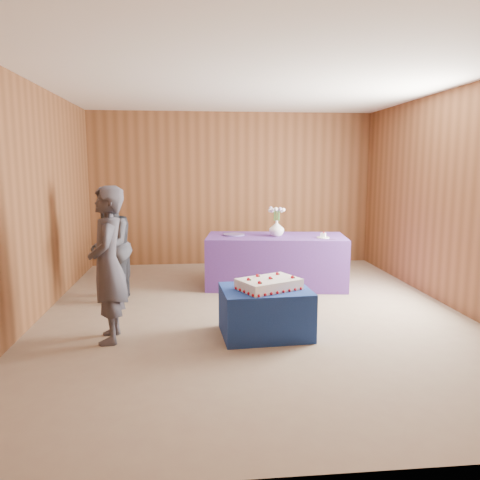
{
  "coord_description": "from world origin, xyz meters",
  "views": [
    {
      "loc": [
        -0.69,
        -5.38,
        1.75
      ],
      "look_at": [
        -0.15,
        0.1,
        0.88
      ],
      "focal_mm": 35.0,
      "sensor_mm": 36.0,
      "label": 1
    }
  ],
  "objects": [
    {
      "name": "ground",
      "position": [
        0.0,
        0.0,
        0.0
      ],
      "size": [
        6.0,
        6.0,
        0.0
      ],
      "primitive_type": "plane",
      "color": "#86745D",
      "rests_on": "ground"
    },
    {
      "name": "room_shell",
      "position": [
        0.0,
        0.0,
        1.8
      ],
      "size": [
        5.04,
        6.04,
        2.72
      ],
      "color": "brown",
      "rests_on": "ground"
    },
    {
      "name": "cake_table",
      "position": [
        0.04,
        -0.72,
        0.25
      ],
      "size": [
        0.94,
        0.76,
        0.5
      ],
      "primitive_type": "cube",
      "rotation": [
        0.0,
        0.0,
        0.07
      ],
      "color": "navy",
      "rests_on": "ground"
    },
    {
      "name": "serving_table",
      "position": [
        0.5,
        1.28,
        0.38
      ],
      "size": [
        2.1,
        1.16,
        0.75
      ],
      "primitive_type": "cube",
      "rotation": [
        0.0,
        0.0,
        -0.14
      ],
      "color": "#56328B",
      "rests_on": "ground"
    },
    {
      "name": "sheet_cake",
      "position": [
        0.07,
        -0.75,
        0.55
      ],
      "size": [
        0.74,
        0.65,
        0.15
      ],
      "rotation": [
        0.0,
        0.0,
        0.46
      ],
      "color": "white",
      "rests_on": "cake_table"
    },
    {
      "name": "vase",
      "position": [
        0.5,
        1.25,
        0.86
      ],
      "size": [
        0.25,
        0.25,
        0.23
      ],
      "primitive_type": "imported",
      "rotation": [
        0.0,
        0.0,
        -0.17
      ],
      "color": "white",
      "rests_on": "serving_table"
    },
    {
      "name": "flower_spray",
      "position": [
        0.5,
        1.25,
        1.14
      ],
      "size": [
        0.25,
        0.24,
        0.19
      ],
      "color": "#336B2B",
      "rests_on": "vase"
    },
    {
      "name": "platter",
      "position": [
        -0.11,
        1.39,
        0.76
      ],
      "size": [
        0.33,
        0.33,
        0.02
      ],
      "primitive_type": "cylinder",
      "rotation": [
        0.0,
        0.0,
        -0.03
      ],
      "color": "#654F9E",
      "rests_on": "serving_table"
    },
    {
      "name": "plate",
      "position": [
        1.13,
        1.01,
        0.76
      ],
      "size": [
        0.23,
        0.23,
        0.01
      ],
      "primitive_type": "cylinder",
      "rotation": [
        0.0,
        0.0,
        -0.37
      ],
      "color": "white",
      "rests_on": "serving_table"
    },
    {
      "name": "cake_slice",
      "position": [
        1.13,
        1.01,
        0.79
      ],
      "size": [
        0.09,
        0.09,
        0.08
      ],
      "rotation": [
        0.0,
        0.0,
        -0.51
      ],
      "color": "white",
      "rests_on": "plate"
    },
    {
      "name": "knife",
      "position": [
        1.14,
        0.9,
        0.75
      ],
      "size": [
        0.24,
        0.14,
        0.0
      ],
      "primitive_type": "cube",
      "rotation": [
        0.0,
        0.0,
        -0.5
      ],
      "color": "silver",
      "rests_on": "serving_table"
    },
    {
      "name": "guest_left",
      "position": [
        -1.55,
        -0.72,
        0.78
      ],
      "size": [
        0.43,
        0.61,
        1.57
      ],
      "primitive_type": "imported",
      "rotation": [
        0.0,
        0.0,
        -1.47
      ],
      "color": "#3C3B45",
      "rests_on": "ground"
    },
    {
      "name": "guest_right",
      "position": [
        -1.78,
        0.7,
        0.74
      ],
      "size": [
        0.61,
        0.76,
        1.49
      ],
      "primitive_type": "imported",
      "rotation": [
        0.0,
        0.0,
        -1.64
      ],
      "color": "#373942",
      "rests_on": "ground"
    }
  ]
}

